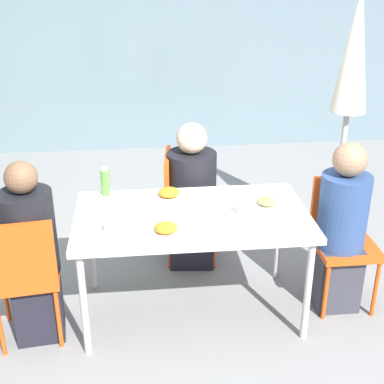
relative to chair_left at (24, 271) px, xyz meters
The scene contains 16 objects.
ground_plane 1.17m from the chair_left, 11.10° to the left, with size 24.00×24.00×0.00m, color gray.
building_facade 3.93m from the chair_left, 74.34° to the left, with size 10.00×0.20×3.00m.
dining_table 1.06m from the chair_left, 11.10° to the left, with size 1.48×0.82×0.75m.
chair_left is the anchor object (origin of this frame).
person_left 0.10m from the chair_left, 64.69° to the left, with size 0.32×0.32×1.18m.
chair_right 2.09m from the chair_left, ahead, with size 0.40×0.40×0.88m.
person_right 2.03m from the chair_left, ahead, with size 0.32×0.32×1.18m.
chair_far 1.37m from the chair_left, 41.96° to the left, with size 0.44×0.44×0.88m.
person_far 1.39m from the chair_left, 38.15° to the left, with size 0.37×0.37×1.14m.
closed_umbrella 2.67m from the chair_left, 23.47° to the left, with size 0.36×0.36×2.07m.
plate_0 0.89m from the chair_left, ahead, with size 0.24×0.24×0.07m.
plate_1 1.56m from the chair_left, ahead, with size 0.22×0.22×0.06m.
plate_2 1.04m from the chair_left, 26.57° to the left, with size 0.26×0.26×0.07m.
bottle 0.79m from the chair_left, 48.95° to the left, with size 0.06×0.06×0.20m.
drinking_cup 1.38m from the chair_left, ahead, with size 0.07×0.07×0.09m.
salad_bowl 0.63m from the chair_left, ahead, with size 0.19×0.19×0.05m.
Camera 1 is at (-0.32, -2.99, 2.26)m, focal length 50.00 mm.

